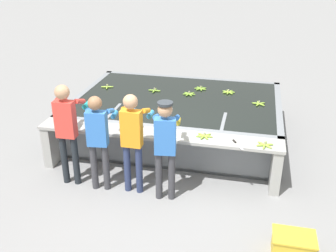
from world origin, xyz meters
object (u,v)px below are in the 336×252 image
(banana_bunch_floating_3, at_px, (201,89))
(banana_bunch_floating_4, at_px, (154,90))
(worker_2, at_px, (132,135))
(worker_3, at_px, (165,141))
(worker_1, at_px, (98,135))
(knife_0, at_px, (64,122))
(banana_bunch_floating_5, at_px, (107,87))
(banana_bunch_ledge_1, at_px, (204,136))
(worker_0, at_px, (67,125))
(banana_bunch_floating_1, at_px, (189,94))
(banana_bunch_floating_0, at_px, (228,92))
(knife_1, at_px, (236,143))
(banana_bunch_ledge_2, at_px, (163,131))
(crate, at_px, (293,246))
(banana_bunch_ledge_0, at_px, (265,145))
(banana_bunch_floating_2, at_px, (259,104))

(banana_bunch_floating_3, relative_size, banana_bunch_floating_4, 1.00)
(worker_2, height_order, worker_3, worker_2)
(worker_1, relative_size, knife_0, 5.61)
(banana_bunch_floating_5, distance_m, banana_bunch_ledge_1, 3.14)
(banana_bunch_floating_5, bearing_deg, worker_1, -72.01)
(worker_0, bearing_deg, knife_0, 122.71)
(worker_3, relative_size, banana_bunch_floating_5, 5.86)
(banana_bunch_ledge_1, bearing_deg, banana_bunch_floating_4, 124.62)
(banana_bunch_floating_1, height_order, knife_0, banana_bunch_floating_1)
(banana_bunch_floating_4, distance_m, banana_bunch_ledge_1, 2.40)
(worker_3, xyz_separation_m, banana_bunch_floating_0, (0.71, 2.85, -0.16))
(banana_bunch_floating_3, relative_size, knife_1, 0.87)
(worker_1, xyz_separation_m, knife_0, (-0.90, 0.59, -0.14))
(worker_0, distance_m, worker_2, 1.10)
(banana_bunch_floating_1, bearing_deg, banana_bunch_ledge_2, -93.42)
(banana_bunch_floating_3, height_order, banana_bunch_floating_5, same)
(worker_2, relative_size, crate, 3.06)
(banana_bunch_ledge_1, bearing_deg, banana_bunch_ledge_0, -6.55)
(worker_2, distance_m, banana_bunch_floating_0, 3.05)
(banana_bunch_floating_4, height_order, knife_0, banana_bunch_floating_4)
(worker_0, relative_size, banana_bunch_floating_2, 6.31)
(banana_bunch_floating_1, distance_m, knife_1, 2.35)
(banana_bunch_floating_3, height_order, crate, banana_bunch_floating_3)
(banana_bunch_floating_2, xyz_separation_m, banana_bunch_ledge_1, (-0.85, -1.68, 0.00))
(knife_1, bearing_deg, banana_bunch_floating_5, 144.66)
(worker_2, relative_size, knife_1, 5.26)
(banana_bunch_floating_5, relative_size, knife_0, 0.97)
(banana_bunch_ledge_1, xyz_separation_m, crate, (1.40, -1.56, -0.68))
(banana_bunch_floating_0, bearing_deg, banana_bunch_ledge_1, -95.25)
(banana_bunch_ledge_1, height_order, banana_bunch_ledge_2, same)
(banana_bunch_floating_0, xyz_separation_m, banana_bunch_floating_3, (-0.61, 0.09, 0.00))
(banana_bunch_floating_5, bearing_deg, banana_bunch_floating_0, 5.40)
(banana_bunch_floating_3, distance_m, crate, 4.33)
(worker_0, distance_m, banana_bunch_floating_3, 3.36)
(worker_1, distance_m, banana_bunch_floating_4, 2.58)
(banana_bunch_floating_0, distance_m, banana_bunch_floating_2, 0.84)
(banana_bunch_floating_0, bearing_deg, banana_bunch_floating_4, -170.90)
(worker_2, distance_m, knife_1, 1.65)
(worker_3, bearing_deg, worker_0, 177.01)
(banana_bunch_floating_3, xyz_separation_m, knife_1, (0.94, -2.45, -0.01))
(worker_2, bearing_deg, worker_3, -8.56)
(worker_2, relative_size, banana_bunch_floating_1, 6.03)
(banana_bunch_ledge_0, bearing_deg, worker_1, -169.49)
(banana_bunch_ledge_2, distance_m, knife_0, 1.80)
(worker_3, distance_m, banana_bunch_ledge_1, 0.82)
(worker_2, bearing_deg, knife_1, 14.54)
(banana_bunch_ledge_1, bearing_deg, knife_0, 179.98)
(banana_bunch_floating_0, relative_size, banana_bunch_ledge_2, 0.99)
(banana_bunch_floating_4, height_order, knife_1, banana_bunch_floating_4)
(worker_0, bearing_deg, banana_bunch_ledge_0, 7.84)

